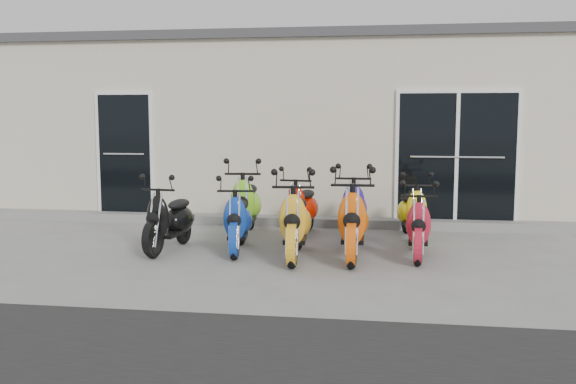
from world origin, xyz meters
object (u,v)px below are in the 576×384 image
object	(u,v)px
scooter_back_red	(301,201)
scooter_back_blue	(354,200)
scooter_back_green	(246,196)
scooter_back_yellow	(412,205)
scooter_front_blue	(238,213)
scooter_front_red	(419,218)
scooter_front_orange_b	(353,212)
scooter_front_black	(169,211)
scooter_front_orange_a	(295,213)

from	to	relation	value
scooter_back_red	scooter_back_blue	distance (m)	0.83
scooter_back_green	scooter_back_yellow	distance (m)	2.57
scooter_front_blue	scooter_front_red	world-z (taller)	scooter_front_blue
scooter_front_orange_b	scooter_back_yellow	xyz separation A→B (m)	(0.82, 1.50, -0.10)
scooter_back_blue	scooter_back_yellow	size ratio (longest dim) A/B	1.12
scooter_front_red	scooter_back_blue	xyz separation A→B (m)	(-0.91, 1.23, 0.06)
scooter_front_red	scooter_back_green	size ratio (longest dim) A/B	0.85
scooter_back_red	scooter_back_blue	world-z (taller)	scooter_back_blue
scooter_front_black	scooter_back_red	xyz separation A→B (m)	(1.68, 1.34, 0.01)
scooter_front_orange_a	scooter_back_blue	bearing A→B (deg)	61.31
scooter_front_orange_b	scooter_back_green	world-z (taller)	scooter_front_orange_b
scooter_front_orange_b	scooter_back_red	size ratio (longest dim) A/B	1.12
scooter_front_red	scooter_front_orange_b	bearing A→B (deg)	-164.26
scooter_front_blue	scooter_back_green	bearing A→B (deg)	89.14
scooter_front_black	scooter_back_yellow	world-z (taller)	scooter_front_black
scooter_front_red	scooter_back_yellow	xyz separation A→B (m)	(-0.03, 1.31, -0.00)
scooter_front_black	scooter_front_orange_a	xyz separation A→B (m)	(1.80, -0.22, 0.06)
scooter_front_black	scooter_back_red	distance (m)	2.15
scooter_front_orange_a	scooter_front_red	world-z (taller)	scooter_front_orange_a
scooter_back_green	scooter_back_yellow	size ratio (longest dim) A/B	1.18
scooter_back_blue	scooter_front_red	bearing A→B (deg)	-54.13
scooter_front_orange_b	scooter_front_red	size ratio (longest dim) A/B	1.18
scooter_back_red	scooter_back_yellow	size ratio (longest dim) A/B	1.06
scooter_front_black	scooter_back_red	size ratio (longest dim) A/B	0.98
scooter_front_blue	scooter_back_red	xyz separation A→B (m)	(0.72, 1.27, 0.01)
scooter_front_red	scooter_back_red	world-z (taller)	scooter_back_red
scooter_front_orange_b	scooter_back_red	bearing A→B (deg)	119.96
scooter_front_orange_b	scooter_front_red	bearing A→B (deg)	11.76
scooter_front_blue	scooter_front_orange_b	bearing A→B (deg)	-14.33
scooter_back_red	scooter_back_blue	xyz separation A→B (m)	(0.83, -0.04, 0.03)
scooter_front_black	scooter_back_green	size ratio (longest dim) A/B	0.89
scooter_front_orange_a	scooter_front_blue	bearing A→B (deg)	157.38
scooter_back_yellow	scooter_back_blue	bearing A→B (deg)	177.01
scooter_back_blue	scooter_back_yellow	bearing A→B (deg)	4.85
scooter_front_orange_b	scooter_back_blue	distance (m)	1.42
scooter_front_black	scooter_front_blue	distance (m)	0.96
scooter_back_blue	scooter_back_yellow	world-z (taller)	scooter_back_blue
scooter_front_blue	scooter_back_yellow	distance (m)	2.75
scooter_front_black	scooter_front_blue	size ratio (longest dim) A/B	1.01
scooter_front_orange_b	scooter_front_red	distance (m)	0.88
scooter_back_green	scooter_front_blue	bearing A→B (deg)	-88.55
scooter_front_red	scooter_front_blue	bearing A→B (deg)	-176.86
scooter_front_black	scooter_front_orange_b	size ratio (longest dim) A/B	0.88
scooter_front_blue	scooter_back_yellow	size ratio (longest dim) A/B	1.04
scooter_back_green	scooter_back_yellow	bearing A→B (deg)	-2.51
scooter_front_blue	scooter_back_red	size ratio (longest dim) A/B	0.98
scooter_front_red	scooter_back_blue	bearing A→B (deg)	129.50
scooter_back_yellow	scooter_front_orange_b	bearing A→B (deg)	-127.18
scooter_front_orange_a	scooter_back_blue	xyz separation A→B (m)	(0.70, 1.52, -0.02)
scooter_back_yellow	scooter_front_red	bearing A→B (deg)	-97.06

